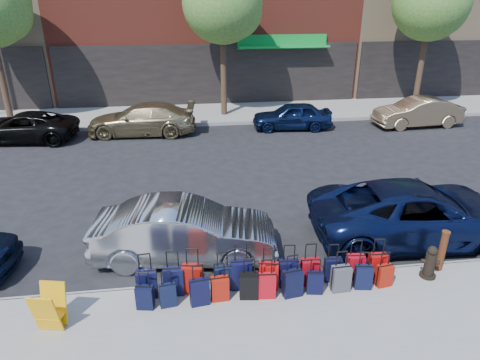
{
  "coord_description": "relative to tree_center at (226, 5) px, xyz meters",
  "views": [
    {
      "loc": [
        -1.56,
        -12.16,
        5.96
      ],
      "look_at": [
        -0.14,
        -1.5,
        1.23
      ],
      "focal_mm": 32.0,
      "sensor_mm": 36.0,
      "label": 1
    }
  ],
  "objects": [
    {
      "name": "ground",
      "position": [
        -0.64,
        -9.5,
        -5.41
      ],
      "size": [
        120.0,
        120.0,
        0.0
      ],
      "primitive_type": "plane",
      "color": "black",
      "rests_on": "ground"
    },
    {
      "name": "sidewalk_near",
      "position": [
        -0.64,
        -16.0,
        -5.34
      ],
      "size": [
        60.0,
        4.0,
        0.15
      ],
      "primitive_type": "cube",
      "color": "gray",
      "rests_on": "ground"
    },
    {
      "name": "sidewalk_far",
      "position": [
        -0.64,
        0.5,
        -5.34
      ],
      "size": [
        60.0,
        4.0,
        0.15
      ],
      "primitive_type": "cube",
      "color": "gray",
      "rests_on": "ground"
    },
    {
      "name": "curb_near",
      "position": [
        -0.64,
        -13.98,
        -5.34
      ],
      "size": [
        60.0,
        0.08,
        0.15
      ],
      "primitive_type": "cube",
      "color": "gray",
      "rests_on": "ground"
    },
    {
      "name": "curb_far",
      "position": [
        -0.64,
        -1.52,
        -5.34
      ],
      "size": [
        60.0,
        0.08,
        0.15
      ],
      "primitive_type": "cube",
      "color": "gray",
      "rests_on": "ground"
    },
    {
      "name": "tree_center",
      "position": [
        0.0,
        0.0,
        0.0
      ],
      "size": [
        3.8,
        3.8,
        7.27
      ],
      "color": "black",
      "rests_on": "sidewalk_far"
    },
    {
      "name": "tree_right",
      "position": [
        10.5,
        0.0,
        0.0
      ],
      "size": [
        3.8,
        3.8,
        7.27
      ],
      "color": "black",
      "rests_on": "sidewalk_far"
    },
    {
      "name": "suitcase_front_0",
      "position": [
        -3.15,
        -14.29,
        -4.95
      ],
      "size": [
        0.44,
        0.27,
        1.01
      ],
      "rotation": [
        0.0,
        0.0,
        0.09
      ],
      "color": "black",
      "rests_on": "sidewalk_near"
    },
    {
      "name": "suitcase_front_1",
      "position": [
        -2.6,
        -14.27,
        -4.95
      ],
      "size": [
        0.42,
        0.24,
        1.0
      ],
      "rotation": [
        0.0,
        0.0,
        -0.03
      ],
      "color": "black",
      "rests_on": "sidewalk_near"
    },
    {
      "name": "suitcase_front_2",
      "position": [
        -2.21,
        -14.25,
        -4.94
      ],
      "size": [
        0.46,
        0.31,
        1.03
      ],
      "rotation": [
        0.0,
        0.0,
        -0.18
      ],
      "color": "maroon",
      "rests_on": "sidewalk_near"
    },
    {
      "name": "suitcase_front_3",
      "position": [
        -1.57,
        -14.25,
        -4.98
      ],
      "size": [
        0.38,
        0.22,
        0.89
      ],
      "rotation": [
        0.0,
        0.0,
        0.06
      ],
      "color": "black",
      "rests_on": "sidewalk_near"
    },
    {
      "name": "suitcase_front_4",
      "position": [
        -1.19,
        -14.25,
        -4.93
      ],
      "size": [
        0.44,
        0.24,
        1.05
      ],
      "rotation": [
        0.0,
        0.0,
        -0.0
      ],
      "color": "black",
      "rests_on": "sidewalk_near"
    },
    {
      "name": "suitcase_front_5",
      "position": [
        -0.62,
        -14.35,
        -4.96
      ],
      "size": [
        0.44,
        0.29,
        0.98
      ],
      "rotation": [
        0.0,
        0.0,
        -0.19
      ],
      "color": "#B00B0C",
      "rests_on": "sidewalk_near"
    },
    {
      "name": "suitcase_front_6",
      "position": [
        -0.17,
        -14.32,
        -4.95
      ],
      "size": [
        0.43,
        0.26,
        0.98
      ],
      "rotation": [
        0.0,
        0.0,
        -0.09
      ],
      "color": "black",
      "rests_on": "sidewalk_near"
    },
    {
      "name": "suitcase_front_7",
      "position": [
        0.3,
        -14.32,
        -4.96
      ],
      "size": [
        0.41,
        0.23,
        0.98
      ],
      "rotation": [
        0.0,
        0.0,
        -0.01
      ],
      "color": "maroon",
      "rests_on": "sidewalk_near"
    },
    {
      "name": "suitcase_front_8",
      "position": [
        0.82,
        -14.26,
        -4.98
      ],
      "size": [
        0.38,
        0.22,
        0.88
      ],
      "rotation": [
        0.0,
        0.0,
        -0.07
      ],
      "color": "black",
      "rests_on": "sidewalk_near"
    },
    {
      "name": "suitcase_front_9",
      "position": [
        1.33,
        -14.26,
        -4.97
      ],
      "size": [
        0.41,
        0.26,
        0.94
      ],
      "rotation": [
        0.0,
        0.0,
        -0.11
      ],
      "color": "#A00A15",
      "rests_on": "sidewalk_near"
    },
    {
      "name": "suitcase_front_10",
      "position": [
        1.83,
        -14.3,
        -4.96
      ],
      "size": [
        0.41,
        0.25,
        0.96
      ],
      "rotation": [
        0.0,
        0.0,
        -0.07
      ],
      "color": "#9E0A0A",
      "rests_on": "sidewalk_near"
    },
    {
      "name": "suitcase_back_0",
      "position": [
        -3.17,
        -14.64,
        -5.01
      ],
      "size": [
        0.37,
        0.25,
        0.81
      ],
      "rotation": [
        0.0,
        0.0,
        -0.18
      ],
      "color": "black",
      "rests_on": "sidewalk_near"
    },
    {
      "name": "suitcase_back_1",
      "position": [
        -2.72,
        -14.63,
        -5.02
      ],
      "size": [
        0.35,
        0.24,
        0.79
      ],
      "rotation": [
        0.0,
        0.0,
        0.14
      ],
      "color": "black",
      "rests_on": "sidewalk_near"
    },
    {
      "name": "suitcase_back_2",
      "position": [
        -2.09,
        -14.66,
        -4.98
      ],
      "size": [
        0.4,
        0.27,
        0.9
      ],
      "rotation": [
        0.0,
        0.0,
        0.14
      ],
      "color": "black",
      "rests_on": "sidewalk_near"
    },
    {
      "name": "suitcase_back_3",
      "position": [
        -1.67,
        -14.58,
        -5.0
      ],
      "size": [
        0.37,
        0.23,
        0.84
      ],
      "rotation": [
        0.0,
        0.0,
        0.07
      ],
      "color": "#991509",
      "rests_on": "sidewalk_near"
    },
    {
      "name": "suitcase_back_4",
      "position": [
        -1.07,
        -14.59,
        -4.98
      ],
      "size": [
        0.41,
        0.27,
        0.91
      ],
      "rotation": [
        0.0,
        0.0,
        -0.14
      ],
      "color": "black",
      "rests_on": "sidewalk_near"
    },
    {
      "name": "suitcase_back_5",
      "position": [
        -0.71,
        -14.62,
        -4.99
      ],
      "size": [
        0.38,
        0.24,
        0.87
      ],
      "rotation": [
        0.0,
        0.0,
        -0.08
      ],
      "color": "#AC0B15",
      "rests_on": "sidewalk_near"
    },
    {
      "name": "suitcase_back_6",
      "position": [
        -0.17,
        -14.64,
        -4.97
      ],
      "size": [
        0.43,
        0.29,
        0.94
      ],
      "rotation": [
        0.0,
        0.0,
        0.15
      ],
      "color": "black",
      "rests_on": "sidewalk_near"
    },
    {
      "name": "suitcase_back_7",
      "position": [
        0.32,
        -14.62,
        -5.01
      ],
      "size": [
        0.36,
        0.25,
        0.79
      ],
      "rotation": [
        0.0,
        0.0,
        -0.18
      ],
      "color": "black",
      "rests_on": "sidewalk_near"
    },
    {
      "name": "suitcase_back_8",
      "position": [
        0.88,
        -14.62,
        -4.97
      ],
      "size": [
        0.4,
        0.24,
        0.93
      ],
      "rotation": [
        0.0,
        0.0,
        0.04
      ],
      "color": "#404046",
      "rests_on": "sidewalk_near"
    },
    {
      "name": "suitcase_back_9",
      "position": [
        1.39,
        -14.6,
        -4.99
      ],
      "size": [
        0.39,
        0.27,
        0.86
      ],
      "rotation": [
        0.0,
        0.0,
        -0.17
      ],
      "color": "black",
      "rests_on": "sidewalk_near"
    },
    {
      "name": "suitcase_back_10",
      "position": [
        1.87,
        -14.59,
        -5.01
      ],
      "size": [
        0.36,
        0.24,
        0.8
      ],
      "rotation": [
        0.0,
        0.0,
        0.15
      ],
      "color": "#971609",
      "rests_on": "sidewalk_near"
    },
    {
      "name": "fire_hydrant",
      "position": [
        2.99,
        -14.42,
        -4.9
      ],
      "size": [
        0.4,
        0.35,
        0.78
      ],
      "rotation": [
        0.0,
        0.0,
        -0.31
      ],
      "color": "black",
      "rests_on": "sidewalk_near"
    },
    {
      "name": "bollard",
      "position": [
        3.38,
        -14.2,
        -4.75
      ],
      "size": [
        0.18,
        0.18,
        0.99
      ],
      "color": "#38190C",
      "rests_on": "sidewalk_near"
    },
    {
      "name": "display_rack",
      "position": [
        -4.87,
        -14.97,
        -4.83
      ],
      "size": [
        0.59,
        0.63,
        0.87
      ],
      "rotation": [
        0.0,
        0.0,
        -0.22
      ],
      "color": "#E8A30C",
      "rests_on": "sidewalk_near"
    },
    {
      "name": "car_near_1",
      "position": [
        -2.34,
        -12.73,
        -4.69
      ],
      "size": [
        4.5,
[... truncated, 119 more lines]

